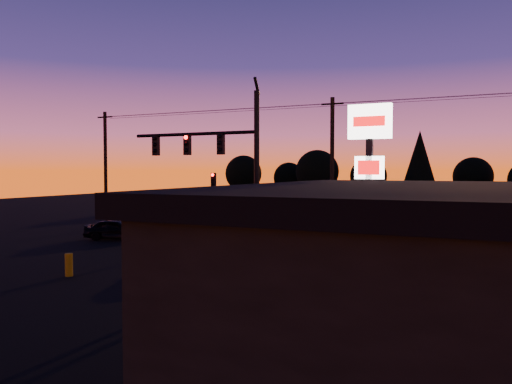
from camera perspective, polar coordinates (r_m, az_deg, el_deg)
ground at (r=19.77m, az=-8.94°, el=-10.71°), size 120.00×120.00×0.00m
lane_arrow at (r=20.88m, az=-5.19°, el=-9.96°), size 1.20×3.10×0.01m
traffic_signal_mast at (r=22.72m, az=-3.59°, el=3.57°), size 6.79×0.52×8.58m
secondary_signal at (r=31.69m, az=-4.89°, el=-0.50°), size 0.30×0.31×4.35m
pylon_sign at (r=17.86m, az=12.84°, el=3.75°), size 1.50×0.28×6.80m
utility_pole_0 at (r=40.17m, az=-16.81°, el=2.50°), size 1.40×0.26×9.00m
utility_pole_1 at (r=31.21m, az=8.68°, el=2.62°), size 1.40×0.26×9.00m
power_wires at (r=31.48m, az=8.73°, el=9.87°), size 36.00×1.22×0.07m
bollard at (r=22.84m, az=-20.60°, el=-7.80°), size 0.32×0.32×0.97m
tree_0 at (r=73.65m, az=-1.44°, el=2.13°), size 5.36×5.36×6.74m
tree_1 at (r=73.98m, az=3.77°, el=1.64°), size 4.54×4.54×5.71m
tree_2 at (r=67.24m, az=7.00°, el=2.34°), size 5.77×5.78×7.26m
tree_3 at (r=69.55m, az=12.73°, el=1.79°), size 4.95×4.95×6.22m
tree_4 at (r=65.43m, az=18.20°, el=3.60°), size 4.18×4.18×9.50m
tree_5 at (r=69.98m, az=23.55°, el=1.65°), size 4.95×4.95×6.22m
car_left at (r=33.81m, az=-15.76°, el=-4.13°), size 4.22×2.95×1.34m
car_mid at (r=25.22m, az=-2.23°, el=-6.05°), size 4.88×2.74×1.52m
car_right at (r=25.95m, az=14.72°, el=-6.10°), size 4.90×2.81×1.34m
suv_parked at (r=13.00m, az=9.07°, el=-14.45°), size 3.14×5.48×1.44m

